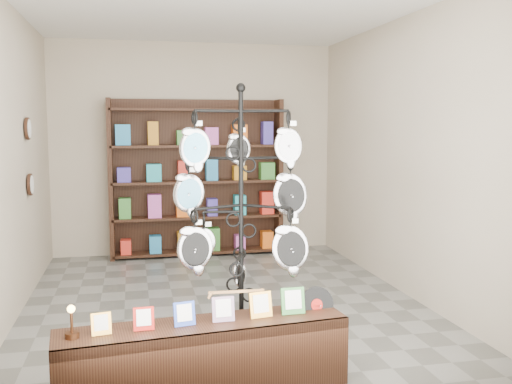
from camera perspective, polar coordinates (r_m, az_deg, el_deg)
ground at (r=6.05m, az=-3.31°, el=-10.99°), size 5.00×5.00×0.00m
room_envelope at (r=5.76m, az=-3.43°, el=6.83°), size 5.00×5.00×5.00m
display_tree at (r=4.26m, az=-1.50°, el=-1.38°), size 1.09×1.00×2.14m
front_shelf at (r=4.10m, az=-5.16°, el=-16.13°), size 2.02×0.60×0.70m
back_shelving at (r=8.08m, az=-5.92°, el=0.91°), size 2.42×0.36×2.20m
wall_clocks at (r=6.59m, az=-21.75°, el=3.29°), size 0.03×0.24×0.84m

